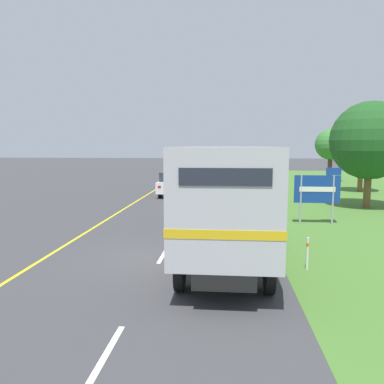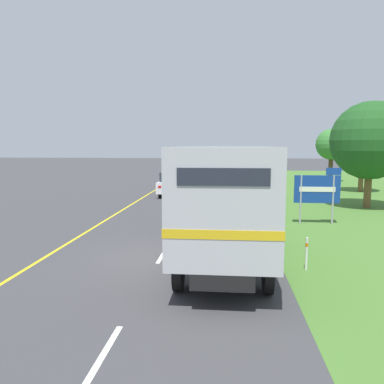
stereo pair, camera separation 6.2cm
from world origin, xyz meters
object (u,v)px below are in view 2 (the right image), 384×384
(highway_sign, at_px, (318,190))
(roadside_tree_mid, at_px, (363,146))
(lead_car_blue_ahead, at_px, (226,170))
(roadside_tree_near, at_px, (370,141))
(lead_car_white, at_px, (173,183))
(delineator_post, at_px, (307,253))
(horse_trailer_truck, at_px, (224,199))
(roadside_tree_far, at_px, (332,145))

(highway_sign, bearing_deg, roadside_tree_mid, 63.92)
(lead_car_blue_ahead, distance_m, roadside_tree_near, 20.53)
(highway_sign, relative_size, roadside_tree_mid, 0.48)
(lead_car_white, xyz_separation_m, highway_sign, (7.93, -9.17, 0.67))
(lead_car_white, relative_size, delineator_post, 4.12)
(roadside_tree_near, bearing_deg, lead_car_blue_ahead, 113.65)
(horse_trailer_truck, relative_size, roadside_tree_far, 1.49)
(lead_car_white, distance_m, highway_sign, 12.14)
(lead_car_blue_ahead, distance_m, roadside_tree_far, 11.02)
(highway_sign, distance_m, roadside_tree_far, 22.18)
(delineator_post, bearing_deg, lead_car_blue_ahead, 94.58)
(lead_car_blue_ahead, bearing_deg, roadside_tree_far, -12.49)
(horse_trailer_truck, height_order, roadside_tree_far, roadside_tree_far)
(lead_car_white, height_order, delineator_post, lead_car_white)
(highway_sign, bearing_deg, horse_trailer_truck, -124.57)
(lead_car_blue_ahead, bearing_deg, roadside_tree_mid, -45.51)
(horse_trailer_truck, height_order, lead_car_blue_ahead, horse_trailer_truck)
(horse_trailer_truck, height_order, delineator_post, horse_trailer_truck)
(lead_car_blue_ahead, height_order, highway_sign, highway_sign)
(horse_trailer_truck, bearing_deg, lead_car_blue_ahead, 90.07)
(roadside_tree_far, bearing_deg, roadside_tree_near, -97.90)
(highway_sign, bearing_deg, roadside_tree_near, 51.14)
(roadside_tree_far, xyz_separation_m, delineator_post, (-8.01, -27.74, -3.18))
(lead_car_blue_ahead, xyz_separation_m, delineator_post, (2.40, -30.05, -0.41))
(highway_sign, distance_m, roadside_tree_near, 6.67)
(highway_sign, xyz_separation_m, roadside_tree_mid, (6.27, 12.82, 1.98))
(horse_trailer_truck, height_order, roadside_tree_near, roadside_tree_near)
(roadside_tree_mid, bearing_deg, roadside_tree_near, -106.43)
(horse_trailer_truck, bearing_deg, roadside_tree_near, 53.46)
(roadside_tree_mid, relative_size, roadside_tree_far, 1.01)
(lead_car_white, xyz_separation_m, roadside_tree_near, (11.86, -4.29, 2.95))
(highway_sign, height_order, delineator_post, highway_sign)
(roadside_tree_near, bearing_deg, roadside_tree_far, 82.10)
(roadside_tree_mid, distance_m, roadside_tree_far, 8.37)
(lead_car_white, height_order, highway_sign, highway_sign)
(roadside_tree_near, height_order, delineator_post, roadside_tree_near)
(horse_trailer_truck, xyz_separation_m, lead_car_white, (-3.75, 15.24, -1.07))
(lead_car_white, xyz_separation_m, roadside_tree_mid, (14.20, 3.64, 2.65))
(horse_trailer_truck, relative_size, roadside_tree_near, 1.29)
(lead_car_blue_ahead, xyz_separation_m, roadside_tree_near, (8.15, -18.61, 2.92))
(lead_car_blue_ahead, distance_m, highway_sign, 23.88)
(roadside_tree_mid, height_order, roadside_tree_far, roadside_tree_mid)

